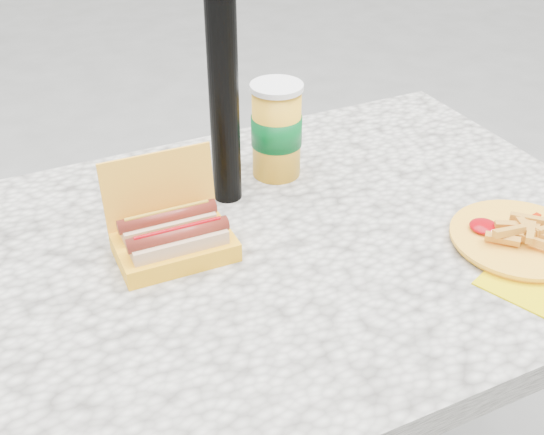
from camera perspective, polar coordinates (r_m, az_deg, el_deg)
name	(u,v)px	position (r m, az deg, el deg)	size (l,w,h in m)	color
picnic_table	(267,295)	(1.17, -0.45, -6.47)	(1.20, 0.80, 0.75)	beige
hotdog_box	(173,236)	(1.07, -8.28, -1.56)	(0.18, 0.14, 0.15)	#FDAD29
fries_plate	(522,241)	(1.15, 20.18, -1.85)	(0.25, 0.32, 0.04)	#E8CD00
soda_cup	(276,130)	(1.25, 0.38, 7.32)	(0.10, 0.10, 0.18)	yellow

